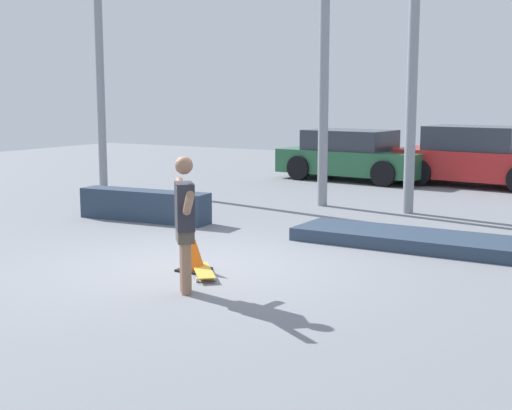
{
  "coord_description": "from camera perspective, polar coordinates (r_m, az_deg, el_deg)",
  "views": [
    {
      "loc": [
        5.3,
        -7.46,
        2.23
      ],
      "look_at": [
        0.23,
        1.05,
        0.7
      ],
      "focal_mm": 50.0,
      "sensor_mm": 36.0,
      "label": 1
    }
  ],
  "objects": [
    {
      "name": "manual_pad",
      "position": [
        10.93,
        11.96,
        -2.68
      ],
      "size": [
        3.39,
        1.15,
        0.2
      ],
      "primitive_type": "cube",
      "rotation": [
        0.0,
        0.0,
        -0.0
      ],
      "color": "#28384C",
      "rests_on": "ground_plane"
    },
    {
      "name": "parked_car_green",
      "position": [
        19.1,
        7.8,
        3.91
      ],
      "size": [
        4.07,
        2.1,
        1.32
      ],
      "rotation": [
        0.0,
        0.0,
        -0.07
      ],
      "color": "#28603D",
      "rests_on": "ground_plane"
    },
    {
      "name": "parked_car_red",
      "position": [
        18.5,
        17.37,
        3.64
      ],
      "size": [
        4.13,
        2.13,
        1.48
      ],
      "rotation": [
        0.0,
        0.0,
        -0.09
      ],
      "color": "red",
      "rests_on": "ground_plane"
    },
    {
      "name": "grind_box",
      "position": [
        12.95,
        -8.92,
        -0.03
      ],
      "size": [
        2.54,
        0.71,
        0.55
      ],
      "primitive_type": "cube",
      "rotation": [
        0.0,
        0.0,
        0.09
      ],
      "color": "#28384C",
      "rests_on": "ground_plane"
    },
    {
      "name": "skateboard",
      "position": [
        8.96,
        -4.25,
        -5.27
      ],
      "size": [
        0.72,
        0.76,
        0.08
      ],
      "rotation": [
        0.0,
        0.0,
        -0.84
      ],
      "color": "gold",
      "rests_on": "ground_plane"
    },
    {
      "name": "canopy_support_left",
      "position": [
        16.06,
        -4.46,
        15.07
      ],
      "size": [
        6.16,
        0.2,
        6.56
      ],
      "color": "gray",
      "rests_on": "ground_plane"
    },
    {
      "name": "skateboarder",
      "position": [
        8.06,
        -5.72,
        -1.04
      ],
      "size": [
        0.98,
        1.08,
        1.56
      ],
      "rotation": [
        0.0,
        0.0,
        -0.84
      ],
      "color": "#8C664C",
      "rests_on": "ground_plane"
    },
    {
      "name": "ground_plane",
      "position": [
        9.42,
        -4.49,
        -4.97
      ],
      "size": [
        36.0,
        36.0,
        0.0
      ],
      "primitive_type": "plane",
      "color": "slate"
    },
    {
      "name": "traffic_cone",
      "position": [
        9.18,
        -5.01,
        -3.82
      ],
      "size": [
        0.36,
        0.36,
        0.49
      ],
      "color": "black",
      "rests_on": "ground_plane"
    }
  ]
}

